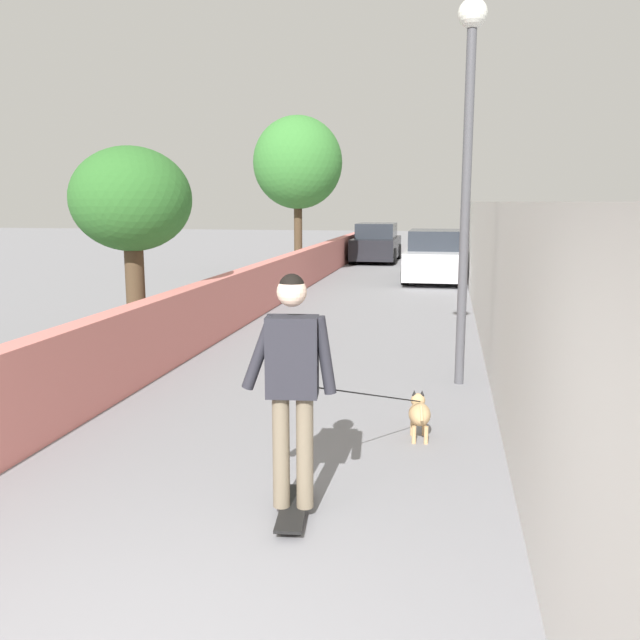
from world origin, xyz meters
TOP-DOWN VIEW (x-y plane):
  - ground_plane at (14.00, 0.00)m, footprint 80.00×80.00m
  - wall_left at (12.00, 2.37)m, footprint 48.00×0.30m
  - fence_right at (12.00, -2.37)m, footprint 48.00×0.30m
  - tree_left_near at (19.00, 3.19)m, footprint 2.86×2.86m
  - tree_left_mid at (7.50, 3.30)m, footprint 1.90×1.90m
  - lamp_post at (6.39, -1.82)m, footprint 0.36×0.36m
  - skateboard at (2.25, -0.52)m, footprint 0.82×0.29m
  - person_skateboarder at (2.25, -0.52)m, footprint 0.26×0.72m
  - dog at (4.16, -1.38)m, footprint 2.21×1.01m
  - car_near at (18.36, -1.22)m, footprint 4.35×1.80m
  - car_far at (24.71, 1.22)m, footprint 4.21×1.80m

SIDE VIEW (x-z plane):
  - ground_plane at x=14.00m, z-range 0.00..0.00m
  - skateboard at x=2.25m, z-range 0.03..0.11m
  - dog at x=4.16m, z-range -0.25..0.80m
  - wall_left at x=12.00m, z-range 0.00..1.05m
  - car_far at x=24.71m, z-range -0.05..1.49m
  - car_near at x=18.36m, z-range -0.05..1.49m
  - person_skateboarder at x=2.25m, z-range 0.24..2.03m
  - fence_right at x=12.00m, z-range 0.00..2.38m
  - tree_left_mid at x=7.50m, z-range 0.76..4.01m
  - lamp_post at x=6.39m, z-range 0.84..5.65m
  - tree_left_near at x=19.00m, z-range 1.06..6.16m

